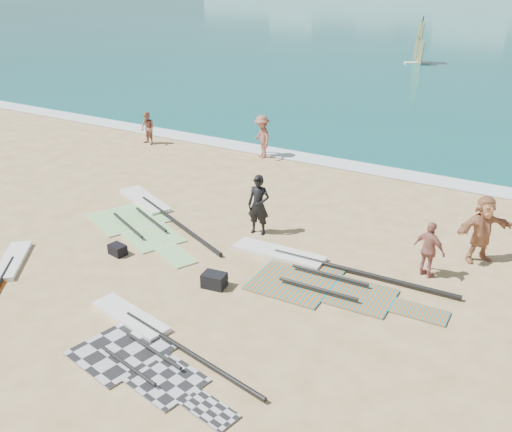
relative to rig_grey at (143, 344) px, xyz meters
The scene contains 13 objects.
ground 2.26m from the rig_grey, 140.63° to the left, with size 300.00×300.00×0.00m, color #DEB682.
surf_line 13.84m from the rig_grey, 97.25° to the left, with size 300.00×1.20×0.04m, color white.
rig_grey is the anchor object (origin of this frame).
rig_green 7.03m from the rig_grey, 129.47° to the left, with size 6.06×4.25×0.21m.
rig_orange 5.15m from the rig_grey, 68.37° to the left, with size 6.48×2.56×0.21m.
gear_bag_near 2.90m from the rig_grey, 91.29° to the left, with size 0.60×0.44×0.38m, color black.
gear_bag_far 4.60m from the rig_grey, 139.55° to the left, with size 0.51×0.35×0.30m, color black.
person_wetsuit 6.38m from the rig_grey, 96.19° to the left, with size 0.69×0.46×1.90m, color black.
beachgoer_left 15.54m from the rig_grey, 129.55° to the left, with size 0.74×0.57×1.51m, color #A06652.
beachgoer_mid 13.68m from the rig_grey, 108.61° to the left, with size 1.20×0.69×1.85m, color #985747.
beachgoer_back 7.78m from the rig_grey, 53.84° to the left, with size 0.93×0.39×1.58m, color #AC695C.
beachgoer_right 9.72m from the rig_grey, 54.65° to the left, with size 1.82×0.58×1.96m, color #B57652.
windsurfer_left 41.53m from the rig_grey, 97.60° to the left, with size 2.12×2.22×3.87m.
Camera 1 is at (9.10, -9.10, 7.76)m, focal length 40.00 mm.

